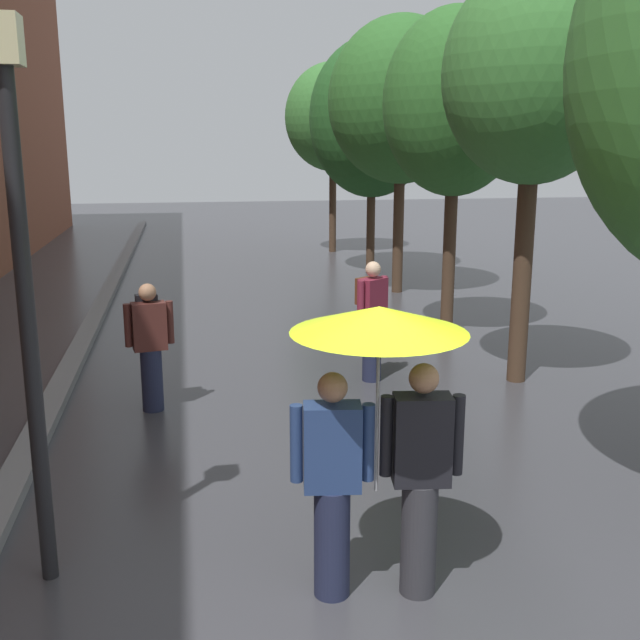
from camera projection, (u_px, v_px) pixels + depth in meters
The scene contains 10 objects.
kerb_strip at pixel (94, 319), 13.78m from camera, with size 0.30×36.00×0.12m, color slate.
street_tree_1 at pixel (535, 76), 9.46m from camera, with size 2.35×2.35×5.47m.
street_tree_2 at pixel (455, 104), 12.10m from camera, with size 2.36×2.36×5.37m.
street_tree_3 at pixel (401, 101), 15.73m from camera, with size 3.10×3.10×5.85m.
street_tree_4 at pixel (372, 118), 18.54m from camera, with size 3.15×3.15×5.81m.
street_tree_5 at pixel (333, 117), 22.07m from camera, with size 2.86×2.86×5.59m.
couple_under_umbrella at pixel (378, 402), 5.13m from camera, with size 1.22×1.22×2.14m.
street_lamp_post at pixel (23, 269), 5.12m from camera, with size 0.24×0.24×4.01m.
pedestrian_walking_midground at pixel (372, 318), 10.19m from camera, with size 0.49×0.45×1.67m.
pedestrian_walking_far at pixel (150, 343), 9.04m from camera, with size 0.58×0.37×1.59m.
Camera 1 is at (-1.49, -3.95, 3.19)m, focal length 41.90 mm.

